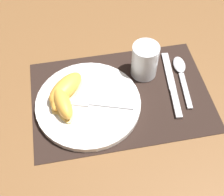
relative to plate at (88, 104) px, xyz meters
name	(u,v)px	position (x,y,z in m)	size (l,w,h in m)	color
ground_plane	(121,96)	(0.09, 0.02, -0.01)	(3.00, 3.00, 0.00)	brown
placemat	(121,96)	(0.09, 0.02, -0.01)	(0.47, 0.31, 0.00)	black
plate	(88,104)	(0.00, 0.00, 0.00)	(0.27, 0.27, 0.02)	white
juice_glass	(145,62)	(0.17, 0.08, 0.03)	(0.07, 0.07, 0.10)	silver
knife	(172,85)	(0.23, 0.02, -0.01)	(0.04, 0.22, 0.01)	#BCBCC1
spoon	(181,71)	(0.27, 0.06, 0.00)	(0.04, 0.18, 0.01)	#BCBCC1
fork	(92,103)	(0.01, -0.01, 0.01)	(0.18, 0.08, 0.00)	#BCBCC1
citrus_wedge_0	(66,88)	(-0.05, 0.04, 0.03)	(0.12, 0.12, 0.04)	#F4DB84
citrus_wedge_1	(63,94)	(-0.06, 0.02, 0.02)	(0.09, 0.12, 0.03)	#F4DB84
citrus_wedge_2	(63,104)	(-0.06, -0.01, 0.03)	(0.06, 0.11, 0.05)	#F4DB84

